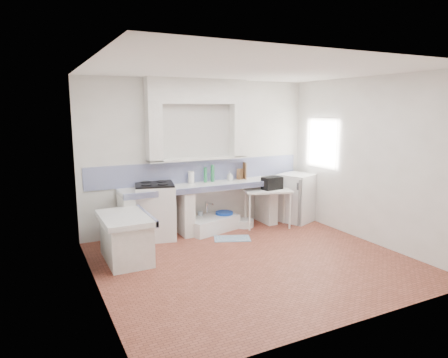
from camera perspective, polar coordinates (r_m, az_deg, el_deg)
name	(u,v)px	position (r m, az deg, el deg)	size (l,w,h in m)	color
floor	(254,261)	(6.13, 4.27, -11.65)	(4.50, 4.50, 0.00)	brown
ceiling	(256,70)	(5.73, 4.65, 15.38)	(4.50, 4.50, 0.00)	white
wall_back	(200,155)	(7.53, -3.41, 3.43)	(4.50, 4.50, 0.00)	white
wall_front	(358,196)	(4.21, 18.62, -2.34)	(4.50, 4.50, 0.00)	white
wall_left	(93,182)	(5.01, -18.22, -0.41)	(4.50, 4.50, 0.00)	white
wall_right	(369,160)	(7.18, 20.06, 2.51)	(4.50, 4.50, 0.00)	white
alcove_mass	(197,91)	(7.34, -3.85, 12.44)	(1.90, 0.25, 0.45)	white
window_frame	(329,143)	(8.14, 14.86, 5.02)	(0.35, 0.86, 1.06)	#382411
lace_valance	(324,124)	(8.02, 14.20, 7.70)	(0.01, 0.84, 0.24)	white
counter_slab	(202,186)	(7.31, -3.16, -1.06)	(3.00, 0.60, 0.08)	white
counter_lip	(208,189)	(7.05, -2.25, -1.45)	(3.00, 0.04, 0.10)	navy
counter_pier_left	(127,219)	(6.99, -13.77, -5.64)	(0.20, 0.55, 0.82)	white
counter_pier_mid	(185,212)	(7.28, -5.66, -4.77)	(0.20, 0.55, 0.82)	white
counter_pier_right	(266,202)	(8.05, 6.07, -3.34)	(0.20, 0.55, 0.82)	white
peninsula_top	(125,218)	(6.13, -14.00, -5.44)	(0.70, 1.10, 0.08)	white
peninsula_base	(126,240)	(6.23, -13.86, -8.55)	(0.60, 1.00, 0.62)	white
peninsula_lip	(147,215)	(6.20, -11.02, -5.14)	(0.04, 1.10, 0.10)	navy
backsplash	(201,171)	(7.56, -3.34, 1.16)	(4.27, 0.03, 0.40)	navy
stove	(155,212)	(7.12, -9.85, -4.65)	(0.67, 0.65, 0.95)	white
sink	(211,224)	(7.52, -1.84, -6.53)	(1.01, 0.54, 0.24)	white
side_table	(267,208)	(7.75, 6.24, -4.19)	(0.88, 0.49, 0.04)	white
fridge	(296,198)	(8.23, 10.33, -2.63)	(0.63, 0.63, 0.97)	white
bucket_red	(197,226)	(7.42, -3.91, -6.73)	(0.27, 0.27, 0.25)	#B60E2A
bucket_orange	(217,224)	(7.54, -0.95, -6.41)	(0.28, 0.28, 0.26)	#DA4328
bucket_blue	(224,220)	(7.69, 0.03, -5.87)	(0.34, 0.34, 0.32)	#1241BC
basin_white	(244,223)	(7.79, 2.93, -6.32)	(0.37, 0.37, 0.14)	white
water_bottle_a	(200,220)	(7.61, -3.42, -5.94)	(0.09, 0.09, 0.34)	silver
water_bottle_b	(209,221)	(7.68, -2.10, -6.07)	(0.07, 0.07, 0.27)	silver
black_bag	(272,183)	(7.69, 6.90, -0.60)	(0.38, 0.22, 0.24)	black
green_bottle_a	(205,175)	(7.46, -2.70, 0.60)	(0.06, 0.06, 0.28)	#247344
green_bottle_b	(213,173)	(7.52, -1.65, 0.81)	(0.07, 0.07, 0.32)	#247344
knife_block	(240,174)	(7.79, 2.29, 0.72)	(0.10, 0.08, 0.21)	brown
cutting_board	(245,171)	(7.83, 2.98, 1.20)	(0.02, 0.24, 0.32)	brown
paper_towel	(191,178)	(7.36, -4.73, 0.21)	(0.11, 0.11, 0.23)	white
soap_bottle	(230,176)	(7.64, 0.85, 0.43)	(0.08, 0.08, 0.18)	white
rug	(232,238)	(7.10, 1.17, -8.52)	(0.63, 0.36, 0.01)	#24517F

